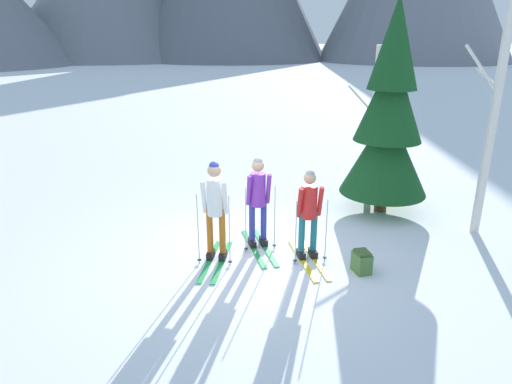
{
  "coord_description": "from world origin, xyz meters",
  "views": [
    {
      "loc": [
        -1.41,
        -7.26,
        3.74
      ],
      "look_at": [
        0.19,
        0.35,
        1.05
      ],
      "focal_mm": 31.83,
      "sensor_mm": 36.0,
      "label": 1
    }
  ],
  "objects": [
    {
      "name": "ground_plane",
      "position": [
        0.0,
        0.0,
        0.0
      ],
      "size": [
        400.0,
        400.0,
        0.0
      ],
      "primitive_type": "plane",
      "color": "white"
    },
    {
      "name": "skier_in_white",
      "position": [
        -0.6,
        -0.08,
        1.02
      ],
      "size": [
        0.81,
        1.58,
        1.78
      ],
      "color": "green",
      "rests_on": "ground"
    },
    {
      "name": "skier_in_purple",
      "position": [
        0.21,
        0.27,
        0.94
      ],
      "size": [
        0.61,
        1.62,
        1.71
      ],
      "color": "green",
      "rests_on": "ground"
    },
    {
      "name": "skier_in_red",
      "position": [
        0.97,
        -0.37,
        0.88
      ],
      "size": [
        0.61,
        1.56,
        1.62
      ],
      "color": "yellow",
      "rests_on": "ground"
    },
    {
      "name": "pine_tree_near",
      "position": [
        3.3,
        1.51,
        2.07
      ],
      "size": [
        1.88,
        1.88,
        4.53
      ],
      "color": "#51381E",
      "rests_on": "ground"
    },
    {
      "name": "birch_tree_tall",
      "position": [
        4.6,
        0.03,
        2.5
      ],
      "size": [
        0.63,
        0.67,
        4.94
      ],
      "color": "silver",
      "rests_on": "ground"
    },
    {
      "name": "birch_tree_slender",
      "position": [
        3.82,
        3.26,
        1.79
      ],
      "size": [
        0.85,
        1.21,
        3.53
      ],
      "color": "silver",
      "rests_on": "ground"
    },
    {
      "name": "backpack_on_snow_front",
      "position": [
        1.69,
        -1.04,
        0.19
      ],
      "size": [
        0.26,
        0.34,
        0.38
      ],
      "color": "#4C7238",
      "rests_on": "ground"
    }
  ]
}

